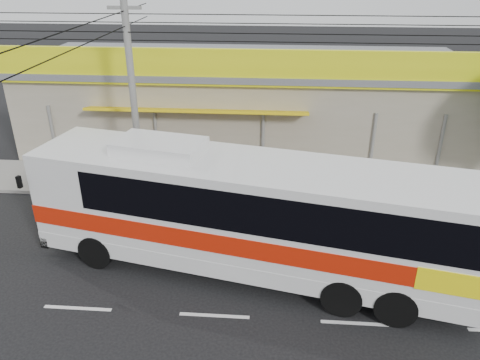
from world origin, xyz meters
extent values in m
plane|color=black|center=(0.00, 0.00, 0.00)|extent=(120.00, 120.00, 0.00)
cube|color=slate|center=(0.00, 6.00, 0.07)|extent=(30.00, 3.20, 0.15)
cube|color=gray|center=(0.00, 11.60, 2.10)|extent=(22.00, 8.00, 4.20)
cube|color=#53555A|center=(0.00, 11.60, 4.35)|extent=(22.60, 8.60, 0.30)
cube|color=#EBF114|center=(0.00, 7.48, 4.90)|extent=(22.00, 0.24, 1.60)
cube|color=#B40A2A|center=(-2.00, 7.45, 4.90)|extent=(9.00, 0.10, 1.20)
cube|color=#136C22|center=(6.50, 7.45, 4.90)|extent=(2.40, 0.10, 1.10)
cube|color=navy|center=(9.20, 7.45, 4.90)|extent=(2.20, 0.10, 1.10)
cube|color=#B40A2A|center=(-9.00, 7.45, 4.90)|extent=(3.00, 0.10, 1.10)
cube|color=yellow|center=(-2.00, 7.30, 3.00)|extent=(10.00, 1.20, 0.37)
cube|color=silver|center=(0.77, -0.19, 2.13)|extent=(13.77, 5.60, 3.26)
cube|color=red|center=(0.77, -0.19, 1.74)|extent=(13.81, 5.65, 0.62)
cube|color=yellow|center=(6.47, -1.43, 1.74)|extent=(2.36, 3.18, 0.67)
cube|color=black|center=(1.53, -0.36, 2.86)|extent=(11.58, 5.16, 1.24)
cube|color=black|center=(-5.73, 1.21, 2.64)|extent=(0.70, 2.45, 1.68)
cube|color=silver|center=(-1.98, 0.40, 3.96)|extent=(2.97, 2.11, 0.40)
cylinder|color=black|center=(-4.11, -0.44, 0.58)|extent=(1.22, 0.60, 1.17)
cylinder|color=black|center=(-3.57, 2.04, 0.58)|extent=(1.22, 0.60, 1.17)
cylinder|color=black|center=(5.00, -2.41, 0.58)|extent=(1.22, 0.60, 1.17)
cylinder|color=black|center=(5.53, 0.07, 0.58)|extent=(1.22, 0.60, 1.17)
imported|color=maroon|center=(-3.44, 5.87, 0.70)|extent=(2.22, 1.34, 1.10)
cylinder|color=slate|center=(-4.06, 4.88, 4.20)|extent=(0.27, 0.27, 8.40)
cube|color=slate|center=(-4.06, 4.88, 7.56)|extent=(1.26, 0.13, 0.13)
camera|label=1|loc=(1.53, -12.74, 9.21)|focal=35.00mm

